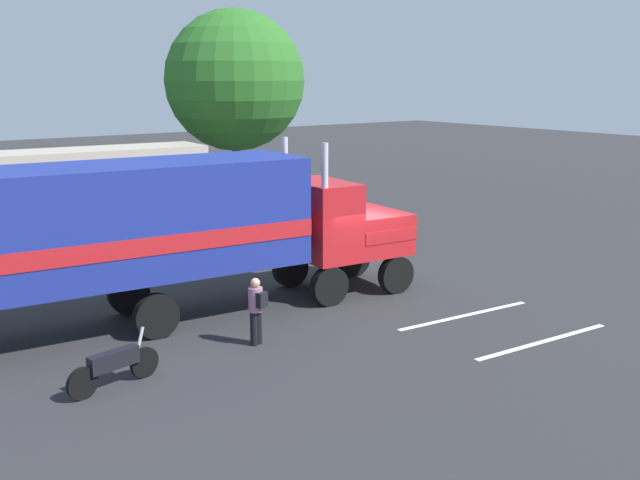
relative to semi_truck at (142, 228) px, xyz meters
name	(u,v)px	position (x,y,z in m)	size (l,w,h in m)	color
ground_plane	(351,292)	(6.01, -0.87, -2.52)	(120.00, 120.00, 0.00)	#2D2D30
lane_stripe_near	(465,316)	(7.07, -4.37, -2.52)	(4.40, 0.16, 0.01)	silver
lane_stripe_mid	(543,342)	(7.14, -6.84, -2.52)	(4.40, 0.16, 0.01)	silver
semi_truck	(142,228)	(0.00, 0.00, 0.00)	(14.33, 3.74, 4.50)	red
person_bystander	(256,308)	(1.51, -2.93, -1.63)	(0.37, 0.48, 1.63)	black
parked_bus	(66,184)	(1.85, 11.82, -0.46)	(11.16, 3.35, 3.40)	#BFB29E
motorcycle	(114,365)	(-2.11, -3.32, -2.04)	(2.08, 0.54, 1.12)	black
tree_center	(235,81)	(11.51, 15.30, 3.45)	(6.92, 6.92, 9.44)	brown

